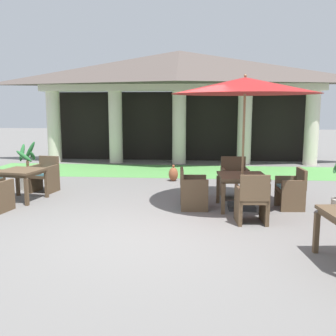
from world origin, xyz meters
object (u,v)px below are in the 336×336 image
Objects in this scene: patio_umbrella_near_foreground at (245,87)px; patio_table_mid_left at (21,174)px; patio_chair_near_foreground_north at (234,179)px; potted_palm_left_edge at (28,177)px; patio_chair_near_foreground_east at (292,190)px; terracotta_urn at (173,174)px; patio_table_near_foreground at (242,179)px; patio_chair_near_foreground_south at (252,201)px; patio_chair_near_foreground_west at (192,189)px; patio_chair_mid_left_north at (45,175)px.

patio_table_mid_left is at bearing 176.72° from patio_umbrella_near_foreground.
potted_palm_left_edge reaches higher than patio_chair_near_foreground_north.
patio_umbrella_near_foreground is 3.51× the size of patio_chair_near_foreground_east.
patio_table_near_foreground is at bearing -60.27° from terracotta_urn.
patio_chair_near_foreground_south is (0.08, -1.03, -0.20)m from patio_table_near_foreground.
patio_chair_mid_left_north is at bearing -113.38° from patio_chair_near_foreground_west.
terracotta_urn is at bearing 109.53° from patio_chair_near_foreground_south.
patio_chair_near_foreground_west is 0.67× the size of potted_palm_left_edge.
patio_chair_near_foreground_east reaches higher than patio_chair_near_foreground_west.
patio_chair_near_foreground_south is 5.13m from patio_table_mid_left.
patio_umbrella_near_foreground is 2.30m from patio_chair_near_foreground_north.
patio_chair_near_foreground_east is at bearing -46.34° from terracotta_urn.
patio_chair_near_foreground_north is 0.96× the size of patio_table_mid_left.
patio_chair_near_foreground_west is at bearing 134.91° from patio_chair_near_foreground_south.
patio_umbrella_near_foreground reaches higher than patio_chair_near_foreground_south.
potted_palm_left_edge is (-0.40, 1.20, -0.28)m from patio_table_mid_left.
potted_palm_left_edge is at bearing 108.24° from patio_table_mid_left.
patio_umbrella_near_foreground is 5.24m from patio_table_mid_left.
patio_table_near_foreground is at bearing 56.31° from patio_umbrella_near_foreground.
patio_chair_near_foreground_south is 1.07× the size of patio_chair_mid_left_north.
patio_chair_near_foreground_north is at bearing 44.86° from patio_chair_near_foreground_east.
patio_chair_near_foreground_north is at bearing 90.00° from patio_chair_near_foreground_south.
patio_table_mid_left is at bearing 83.82° from patio_chair_near_foreground_east.
patio_table_mid_left is 2.07× the size of terracotta_urn.
patio_chair_near_foreground_east is 0.68× the size of potted_palm_left_edge.
patio_chair_near_foreground_south is at bearing -85.80° from patio_table_near_foreground.
patio_table_mid_left is at bearing 176.72° from patio_table_near_foreground.
patio_chair_near_foreground_north is at bearing 94.20° from patio_umbrella_near_foreground.
patio_chair_near_foreground_north reaches higher than patio_chair_near_foreground_east.
potted_palm_left_edge reaches higher than patio_chair_near_foreground_west.
patio_table_near_foreground is 1.05m from patio_chair_near_foreground_west.
patio_chair_near_foreground_east is 1.79× the size of terracotta_urn.
potted_palm_left_edge reaches higher than patio_table_near_foreground.
terracotta_urn is (-2.66, 2.79, -0.20)m from patio_chair_near_foreground_east.
patio_chair_near_foreground_south is 5.29m from patio_chair_mid_left_north.
patio_chair_near_foreground_west is at bearing 170.50° from patio_chair_mid_left_north.
potted_palm_left_edge is at bearing -114.30° from patio_chair_near_foreground_west.
patio_table_near_foreground is 1.17× the size of patio_chair_mid_left_north.
patio_chair_near_foreground_west reaches higher than patio_table_mid_left.
patio_chair_near_foreground_north is at bearing 8.89° from patio_table_mid_left.
patio_umbrella_near_foreground is 2.31m from patio_chair_near_foreground_south.
patio_table_near_foreground is 4.88m from patio_chair_mid_left_north.
patio_chair_near_foreground_south is 5.91m from potted_palm_left_edge.
patio_chair_near_foreground_north is at bearing 135.13° from patio_chair_near_foreground_west.
patio_table_near_foreground is at bearing -15.67° from potted_palm_left_edge.
patio_table_mid_left is at bearing 161.00° from patio_chair_near_foreground_south.
patio_chair_near_foreground_west is (-1.03, -0.08, -0.21)m from patio_table_near_foreground.
patio_chair_near_foreground_north reaches higher than patio_chair_mid_left_north.
potted_palm_left_edge is 3.90m from terracotta_urn.
potted_palm_left_edge is at bearing 150.68° from patio_chair_near_foreground_south.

